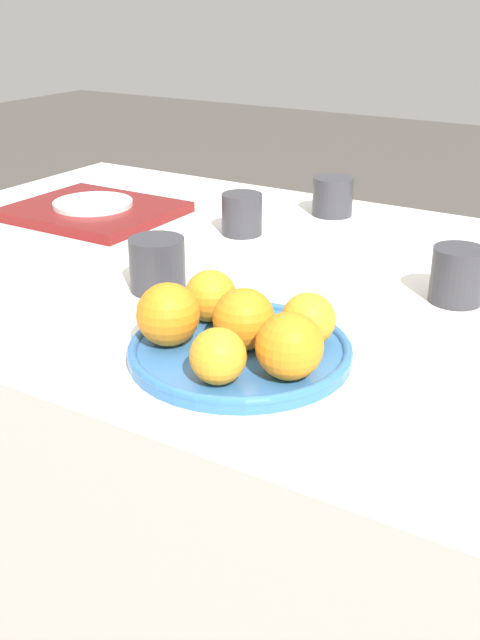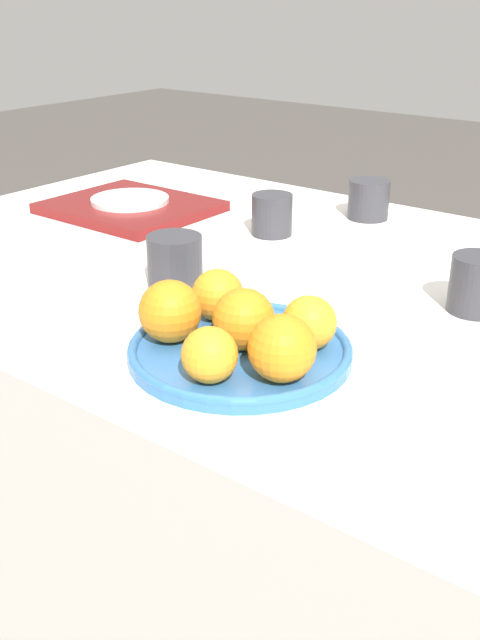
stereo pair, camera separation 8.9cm
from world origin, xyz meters
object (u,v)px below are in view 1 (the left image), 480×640
cup_1 (157,265)px  cup_2 (242,214)px  orange_1 (244,319)px  orange_2 (211,296)px  serving_tray (94,211)px  orange_0 (168,314)px  cup_3 (333,196)px  orange_5 (218,356)px  side_plate (93,204)px  orange_3 (308,320)px  cup_0 (458,275)px  orange_4 (289,346)px  fruit_platter (240,350)px

cup_1 → cup_2: (-0.04, 0.30, -0.00)m
orange_1 → orange_2: 0.09m
orange_2 → serving_tray: orange_2 is taller
orange_0 → cup_3: (-0.09, 0.66, -0.02)m
orange_1 → cup_3: (-0.17, 0.62, -0.01)m
orange_5 → cup_3: bearing=105.3°
side_plate → cup_3: 0.47m
serving_tray → cup_1: (0.35, -0.25, 0.03)m
orange_3 → cup_0: 0.28m
orange_2 → orange_4: (0.16, -0.08, 0.00)m
fruit_platter → cup_3: bearing=105.2°
orange_4 → orange_5: size_ratio=1.21×
fruit_platter → cup_1: cup_1 is taller
serving_tray → orange_2: bearing=-33.3°
cup_0 → cup_3: bearing=137.5°
orange_2 → orange_3: (0.14, 0.00, -0.00)m
side_plate → orange_4: bearing=-32.0°
cup_1 → cup_2: cup_1 is taller
cup_2 → orange_1: bearing=-58.4°
orange_1 → cup_0: (0.17, 0.31, -0.01)m
orange_2 → orange_5: 0.17m
side_plate → cup_1: bearing=-35.4°
orange_2 → side_plate: size_ratio=0.44×
orange_3 → cup_2: bearing=130.7°
cup_3 → cup_0: bearing=-42.5°
orange_0 → side_plate: size_ratio=0.50×
fruit_platter → cup_1: 0.25m
orange_5 → fruit_platter: bearing=106.0°
orange_3 → orange_5: bearing=-106.9°
fruit_platter → cup_3: 0.65m
orange_4 → cup_3: (-0.26, 0.66, -0.01)m
orange_1 → cup_0: size_ratio=0.94×
orange_0 → cup_1: bearing=130.9°
cup_2 → side_plate: bearing=-170.2°
orange_1 → cup_1: size_ratio=0.91×
orange_2 → orange_5: bearing=-53.7°
fruit_platter → orange_1: (0.00, 0.00, 0.04)m
serving_tray → cup_2: bearing=9.8°
orange_1 → cup_1: 0.26m
orange_0 → orange_3: (0.15, 0.09, -0.01)m
orange_3 → orange_5: orange_3 is taller
orange_2 → orange_4: bearing=-27.7°
orange_1 → orange_5: orange_1 is taller
orange_4 → orange_0: bearing=-179.6°
orange_5 → cup_3: (-0.19, 0.71, -0.01)m
cup_3 → cup_2: bearing=-113.5°
cup_1 → cup_3: cup_1 is taller
side_plate → orange_5: bearing=-37.8°
fruit_platter → orange_3: bearing=36.9°
orange_1 → orange_3: size_ratio=1.13×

